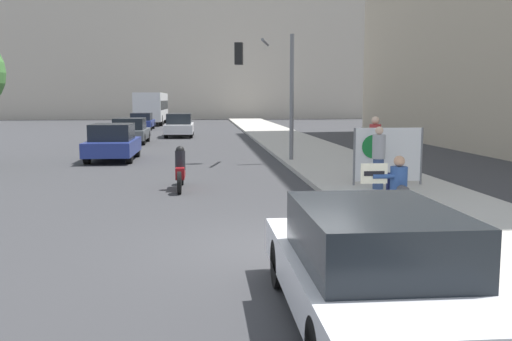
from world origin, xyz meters
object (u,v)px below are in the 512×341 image
object	(u,v)px
car_on_road_midblock	(130,131)
motorcycle_on_road	(180,170)
seated_protester	(399,184)
traffic_light_pole	(270,76)
jogger_on_sidewalk	(379,157)
parked_car_curbside	(371,266)
car_on_road_far_lane	(142,121)
car_on_road_distant	(179,125)
pedestrian_behind	(375,146)
city_bus_on_road	(152,106)
protest_banner	(388,155)
car_on_road_nearest	(113,142)

from	to	relation	value
car_on_road_midblock	motorcycle_on_road	distance (m)	17.19
seated_protester	traffic_light_pole	size ratio (longest dim) A/B	0.26
jogger_on_sidewalk	parked_car_curbside	size ratio (longest dim) A/B	0.38
car_on_road_midblock	car_on_road_far_lane	size ratio (longest dim) A/B	0.99
car_on_road_distant	traffic_light_pole	bearing A→B (deg)	-75.49
traffic_light_pole	car_on_road_far_lane	bearing A→B (deg)	106.71
pedestrian_behind	car_on_road_distant	bearing A→B (deg)	-17.44
seated_protester	jogger_on_sidewalk	size ratio (longest dim) A/B	0.75
pedestrian_behind	car_on_road_far_lane	world-z (taller)	pedestrian_behind
traffic_light_pole	car_on_road_midblock	bearing A→B (deg)	122.49
seated_protester	car_on_road_far_lane	world-z (taller)	seated_protester
seated_protester	motorcycle_on_road	world-z (taller)	seated_protester
city_bus_on_road	protest_banner	bearing A→B (deg)	-76.54
traffic_light_pole	car_on_road_distant	bearing A→B (deg)	104.51
traffic_light_pole	car_on_road_far_lane	world-z (taller)	traffic_light_pole
traffic_light_pole	car_on_road_midblock	world-z (taller)	traffic_light_pole
pedestrian_behind	parked_car_curbside	world-z (taller)	pedestrian_behind
seated_protester	car_on_road_midblock	distance (m)	23.22
car_on_road_far_lane	protest_banner	bearing A→B (deg)	-72.75
pedestrian_behind	city_bus_on_road	bearing A→B (deg)	-20.53
seated_protester	traffic_light_pole	distance (m)	11.64
jogger_on_sidewalk	parked_car_curbside	distance (m)	8.97
protest_banner	pedestrian_behind	bearing A→B (deg)	87.31
seated_protester	pedestrian_behind	distance (m)	5.84
traffic_light_pole	car_on_road_midblock	xyz separation A→B (m)	(-6.70, 10.53, -2.66)
car_on_road_far_lane	city_bus_on_road	size ratio (longest dim) A/B	0.40
car_on_road_midblock	seated_protester	bearing A→B (deg)	-69.97
car_on_road_far_lane	motorcycle_on_road	world-z (taller)	car_on_road_far_lane
pedestrian_behind	motorcycle_on_road	world-z (taller)	pedestrian_behind
protest_banner	parked_car_curbside	xyz separation A→B (m)	(-3.21, -9.23, -0.30)
protest_banner	parked_car_curbside	world-z (taller)	protest_banner
car_on_road_distant	motorcycle_on_road	bearing A→B (deg)	-87.57
city_bus_on_road	parked_car_curbside	bearing A→B (deg)	-82.38
jogger_on_sidewalk	pedestrian_behind	bearing A→B (deg)	-95.49
car_on_road_distant	car_on_road_far_lane	bearing A→B (deg)	110.45
protest_banner	car_on_road_far_lane	xyz separation A→B (m)	(-10.05, 32.37, -0.29)
protest_banner	motorcycle_on_road	size ratio (longest dim) A/B	0.87
jogger_on_sidewalk	traffic_light_pole	distance (m)	8.28
seated_protester	parked_car_curbside	distance (m)	5.33
car_on_road_distant	car_on_road_midblock	bearing A→B (deg)	-114.03
traffic_light_pole	jogger_on_sidewalk	bearing A→B (deg)	-75.65
city_bus_on_road	motorcycle_on_road	xyz separation A→B (m)	(4.41, -41.42, -1.26)
seated_protester	city_bus_on_road	world-z (taller)	city_bus_on_road
traffic_light_pole	car_on_road_distant	distance (m)	16.91
parked_car_curbside	car_on_road_far_lane	bearing A→B (deg)	99.35
seated_protester	car_on_road_distant	world-z (taller)	car_on_road_distant
seated_protester	car_on_road_nearest	size ratio (longest dim) A/B	0.30
seated_protester	car_on_road_nearest	distance (m)	14.86
car_on_road_distant	motorcycle_on_road	xyz separation A→B (m)	(0.95, -22.48, -0.24)
protest_banner	car_on_road_distant	world-z (taller)	protest_banner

